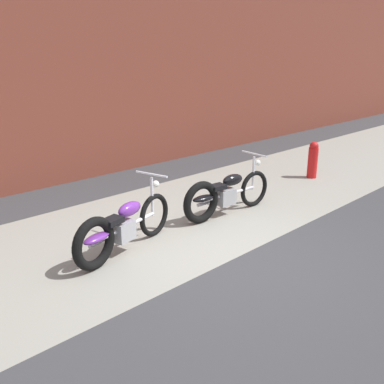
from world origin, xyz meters
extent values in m
plane|color=#38383A|center=(0.00, 0.00, 0.00)|extent=(80.00, 80.00, 0.00)
cube|color=gray|center=(0.00, 1.75, 0.00)|extent=(36.00, 3.50, 0.01)
cube|color=brown|center=(0.00, 5.20, 2.83)|extent=(36.00, 0.50, 5.65)
torus|color=black|center=(-0.32, 1.41, 0.34)|extent=(0.68, 0.24, 0.68)
torus|color=black|center=(-1.58, 1.09, 0.36)|extent=(0.74, 0.30, 0.73)
cylinder|color=silver|center=(-0.95, 1.25, 0.38)|extent=(1.21, 0.35, 0.06)
cube|color=#99999E|center=(-1.02, 1.23, 0.34)|extent=(0.36, 0.29, 0.28)
ellipsoid|color=#6B2D93|center=(-0.87, 1.27, 0.62)|extent=(0.47, 0.29, 0.20)
ellipsoid|color=#6B2D93|center=(-1.53, 1.10, 0.42)|extent=(0.47, 0.28, 0.10)
cube|color=black|center=(-1.22, 1.18, 0.56)|extent=(0.32, 0.26, 0.08)
cylinder|color=silver|center=(-0.35, 1.40, 0.65)|extent=(0.05, 0.05, 0.62)
cylinder|color=silver|center=(-0.35, 1.40, 1.01)|extent=(0.17, 0.57, 0.03)
sphere|color=white|center=(-0.26, 1.42, 0.83)|extent=(0.11, 0.11, 0.11)
cylinder|color=silver|center=(-1.29, 1.32, 0.26)|extent=(0.55, 0.19, 0.06)
torus|color=black|center=(1.87, 1.17, 0.34)|extent=(0.68, 0.13, 0.68)
torus|color=black|center=(0.58, 1.27, 0.36)|extent=(0.74, 0.18, 0.73)
cylinder|color=silver|center=(1.22, 1.22, 0.38)|extent=(1.24, 0.15, 0.06)
cube|color=#99999E|center=(1.15, 1.23, 0.34)|extent=(0.34, 0.24, 0.28)
ellipsoid|color=black|center=(1.30, 1.22, 0.62)|extent=(0.45, 0.22, 0.20)
ellipsoid|color=black|center=(0.63, 1.27, 0.42)|extent=(0.45, 0.21, 0.10)
cube|color=black|center=(0.95, 1.24, 0.56)|extent=(0.29, 0.22, 0.08)
cylinder|color=silver|center=(1.83, 1.18, 0.65)|extent=(0.05, 0.05, 0.62)
cylinder|color=silver|center=(1.83, 1.18, 1.01)|extent=(0.08, 0.58, 0.03)
sphere|color=white|center=(1.93, 1.17, 0.83)|extent=(0.11, 0.11, 0.11)
cylinder|color=silver|center=(0.92, 1.40, 0.26)|extent=(0.55, 0.10, 0.06)
cylinder|color=red|center=(4.36, 1.45, 0.35)|extent=(0.22, 0.22, 0.70)
sphere|color=red|center=(4.36, 1.45, 0.74)|extent=(0.20, 0.20, 0.20)
camera|label=1|loc=(-4.15, -3.46, 2.74)|focal=39.71mm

